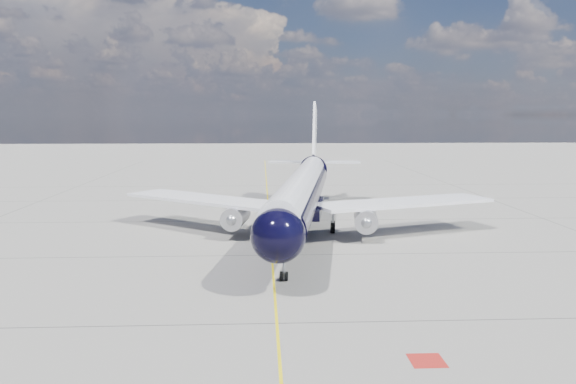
# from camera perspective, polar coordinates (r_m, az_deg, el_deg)

# --- Properties ---
(ground) EXTENTS (320.00, 320.00, 0.00)m
(ground) POSITION_cam_1_polar(r_m,az_deg,el_deg) (65.24, -1.98, -2.10)
(ground) COLOR gray
(ground) RESTS_ON ground
(taxiway_centerline) EXTENTS (0.16, 160.00, 0.01)m
(taxiway_centerline) POSITION_cam_1_polar(r_m,az_deg,el_deg) (60.33, -1.92, -2.92)
(taxiway_centerline) COLOR yellow
(taxiway_centerline) RESTS_ON ground
(red_marking) EXTENTS (1.60, 1.60, 0.01)m
(red_marking) POSITION_cam_1_polar(r_m,az_deg,el_deg) (27.79, 13.92, -16.29)
(red_marking) COLOR maroon
(red_marking) RESTS_ON ground
(main_airliner) EXTENTS (36.53, 44.85, 12.98)m
(main_airliner) POSITION_cam_1_polar(r_m,az_deg,el_deg) (53.98, 1.50, 0.14)
(main_airliner) COLOR black
(main_airliner) RESTS_ON ground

